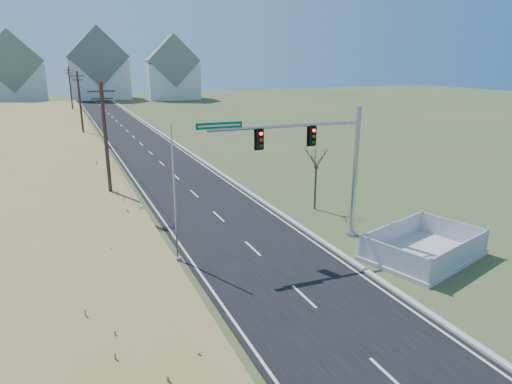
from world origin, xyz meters
name	(u,v)px	position (x,y,z in m)	size (l,w,h in m)	color
ground	(284,279)	(0.00, 0.00, 0.00)	(260.00, 260.00, 0.00)	#3F5027
road	(129,133)	(0.00, 50.00, 0.03)	(8.00, 180.00, 0.06)	black
curb	(157,131)	(4.15, 50.00, 0.09)	(0.30, 180.00, 0.18)	#B2AFA8
utility_pole_near	(106,145)	(-6.50, 15.00, 4.68)	(1.80, 0.26, 9.00)	#422D1E
utility_pole_mid	(80,106)	(-6.50, 45.00, 4.68)	(1.80, 0.26, 9.00)	#422D1E
utility_pole_far	(71,91)	(-6.50, 75.00, 4.68)	(1.80, 0.26, 9.00)	#422D1E
condo_nnw	(12,74)	(-18.00, 108.00, 6.94)	(14.93, 11.17, 17.03)	silver
condo_n	(98,70)	(2.00, 112.00, 7.61)	(15.27, 10.20, 18.54)	silver
condo_ne	(173,73)	(20.00, 104.00, 6.84)	(14.12, 10.51, 16.52)	silver
traffic_signal_mast	(327,162)	(4.59, 3.70, 4.79)	(9.94, 0.88, 7.91)	#9EA0A5
fence_enclosure	(423,252)	(8.23, -0.73, 0.29)	(7.32, 5.97, 1.45)	#B7B5AD
open_sign	(369,239)	(6.66, 2.00, 0.31)	(0.47, 0.16, 0.58)	white
flagpole	(175,209)	(-4.30, 4.32, 2.95)	(0.33, 0.33, 7.39)	#B7B5AD
bare_tree	(317,156)	(7.00, 8.89, 3.91)	(1.83, 1.83, 4.86)	#4C3F33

